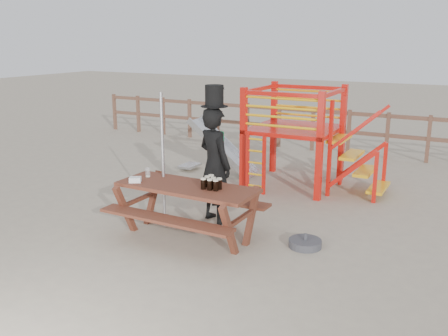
% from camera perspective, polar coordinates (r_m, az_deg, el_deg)
% --- Properties ---
extents(ground, '(60.00, 60.00, 0.00)m').
position_cam_1_polar(ground, '(7.82, -2.88, -8.30)').
color(ground, tan).
rests_on(ground, ground).
extents(back_fence, '(15.09, 0.09, 1.20)m').
position_cam_1_polar(back_fence, '(13.88, 12.09, 4.76)').
color(back_fence, brown).
rests_on(back_fence, ground).
extents(playground_fort, '(4.71, 1.84, 2.10)m').
position_cam_1_polar(playground_fort, '(10.58, 7.63, 3.77)').
color(playground_fort, red).
rests_on(playground_fort, ground).
extents(picnic_table, '(2.22, 1.55, 0.85)m').
position_cam_1_polar(picnic_table, '(7.77, -4.23, -4.23)').
color(picnic_table, brown).
rests_on(picnic_table, ground).
extents(man_with_hat, '(0.85, 0.72, 2.32)m').
position_cam_1_polar(man_with_hat, '(8.33, -1.08, 0.70)').
color(man_with_hat, black).
rests_on(man_with_hat, ground).
extents(metal_pole, '(0.05, 0.05, 2.23)m').
position_cam_1_polar(metal_pole, '(8.13, -6.99, 0.78)').
color(metal_pole, '#B2B2B7').
rests_on(metal_pole, ground).
extents(parasol_base, '(0.50, 0.50, 0.21)m').
position_cam_1_polar(parasol_base, '(7.67, 9.25, -8.49)').
color(parasol_base, '#3E3E44').
rests_on(parasol_base, ground).
extents(paper_bag, '(0.23, 0.21, 0.08)m').
position_cam_1_polar(paper_bag, '(7.95, -10.11, -1.32)').
color(paper_bag, white).
rests_on(paper_bag, picnic_table).
extents(stout_pints, '(0.30, 0.30, 0.17)m').
position_cam_1_polar(stout_pints, '(7.48, -1.45, -1.73)').
color(stout_pints, black).
rests_on(stout_pints, picnic_table).
extents(empty_glasses, '(0.08, 0.08, 0.15)m').
position_cam_1_polar(empty_glasses, '(8.20, -8.70, -0.55)').
color(empty_glasses, silver).
rests_on(empty_glasses, picnic_table).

